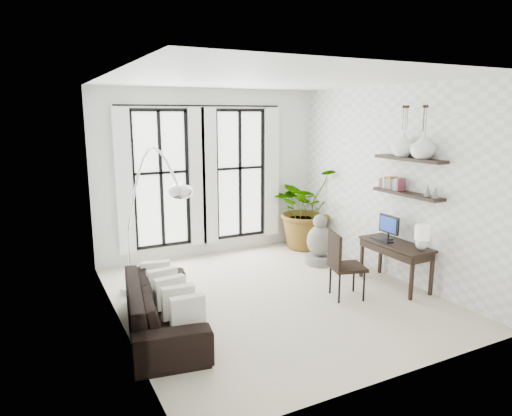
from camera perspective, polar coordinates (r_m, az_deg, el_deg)
floor at (r=7.11m, az=2.15°, el=-10.93°), size 5.00×5.00×0.00m
ceiling at (r=6.58m, az=2.37°, el=15.74°), size 5.00×5.00×0.00m
wall_left at (r=5.91m, az=-17.14°, el=0.10°), size 0.00×5.00×5.00m
wall_right at (r=7.99m, az=16.50°, el=3.06°), size 0.00×5.00×5.00m
wall_back at (r=8.90m, az=-5.65°, el=4.33°), size 4.50×0.00×4.50m
windows at (r=8.77m, az=-6.69°, el=3.93°), size 3.26×0.13×2.65m
wall_shelves at (r=7.54m, az=18.27°, el=3.43°), size 0.25×1.30×0.60m
sofa at (r=6.07m, az=-11.56°, el=-11.97°), size 1.22×2.32×0.64m
throw_pillows at (r=6.03m, az=-10.70°, el=-10.29°), size 0.40×1.52×0.40m
plant at (r=9.45m, az=6.25°, el=0.06°), size 1.88×1.76×1.67m
desk at (r=7.57m, az=17.39°, el=-4.56°), size 0.51×1.21×1.11m
desk_chair at (r=6.97m, az=10.68°, el=-6.55°), size 0.60×0.60×1.01m
arc_lamp at (r=6.39m, az=-13.04°, el=2.90°), size 0.73×1.74×2.31m
buddha at (r=8.50m, az=7.94°, el=-4.39°), size 0.52×0.52×0.94m
vase_a at (r=7.29m, az=20.15°, el=7.30°), size 0.37×0.37×0.38m
vase_b at (r=7.56m, az=17.93°, el=7.59°), size 0.37×0.37×0.38m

